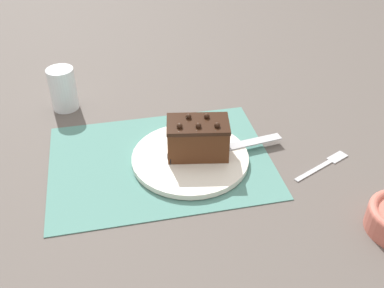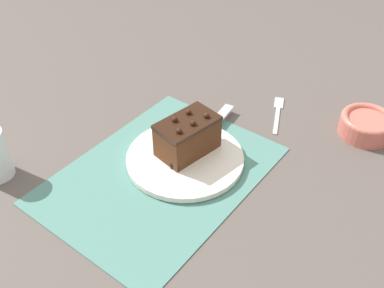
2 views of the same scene
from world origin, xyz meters
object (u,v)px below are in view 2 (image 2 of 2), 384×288
object	(u,v)px
serving_knife	(195,145)
chocolate_cake	(188,136)
dessert_fork	(278,111)
small_bowl	(367,124)
cake_plate	(185,158)

from	to	relation	value
serving_knife	chocolate_cake	bearing A→B (deg)	-115.69
dessert_fork	chocolate_cake	bearing A→B (deg)	-130.68
small_bowl	dessert_fork	size ratio (longest dim) A/B	0.83
cake_plate	serving_knife	distance (m)	0.04
small_bowl	serving_knife	bearing A→B (deg)	-42.84
chocolate_cake	dessert_fork	size ratio (longest dim) A/B	0.96
cake_plate	chocolate_cake	world-z (taller)	chocolate_cake
chocolate_cake	small_bowl	distance (m)	0.41
serving_knife	dessert_fork	distance (m)	0.25
serving_knife	dessert_fork	world-z (taller)	serving_knife
serving_knife	dessert_fork	size ratio (longest dim) A/B	1.80
small_bowl	cake_plate	bearing A→B (deg)	-39.36
chocolate_cake	small_bowl	xyz separation A→B (m)	(-0.30, 0.27, -0.03)
serving_knife	small_bowl	size ratio (longest dim) A/B	2.18
serving_knife	small_bowl	world-z (taller)	small_bowl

